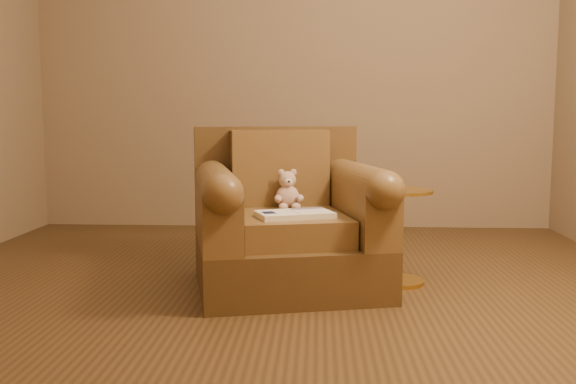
{
  "coord_description": "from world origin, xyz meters",
  "views": [
    {
      "loc": [
        0.2,
        -3.04,
        0.88
      ],
      "look_at": [
        0.05,
        0.12,
        0.5
      ],
      "focal_mm": 40.0,
      "sensor_mm": 36.0,
      "label": 1
    }
  ],
  "objects": [
    {
      "name": "floor",
      "position": [
        0.0,
        0.0,
        0.0
      ],
      "size": [
        4.0,
        4.0,
        0.0
      ],
      "primitive_type": "plane",
      "color": "#4C351A",
      "rests_on": "ground"
    },
    {
      "name": "armchair",
      "position": [
        0.04,
        0.2,
        0.32
      ],
      "size": [
        1.08,
        1.04,
        0.82
      ],
      "rotation": [
        0.0,
        0.0,
        0.23
      ],
      "color": "#4F371A",
      "rests_on": "floor"
    },
    {
      "name": "teddy_bear",
      "position": [
        0.04,
        0.28,
        0.47
      ],
      "size": [
        0.15,
        0.18,
        0.21
      ],
      "rotation": [
        0.0,
        0.0,
        0.2
      ],
      "color": "tan",
      "rests_on": "armchair"
    },
    {
      "name": "guidebook",
      "position": [
        0.08,
        0.01,
        0.4
      ],
      "size": [
        0.41,
        0.32,
        0.03
      ],
      "rotation": [
        0.0,
        0.0,
        0.36
      ],
      "color": "beige",
      "rests_on": "armchair"
    },
    {
      "name": "side_table",
      "position": [
        0.61,
        0.28,
        0.27
      ],
      "size": [
        0.35,
        0.35,
        0.5
      ],
      "color": "gold",
      "rests_on": "floor"
    }
  ]
}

